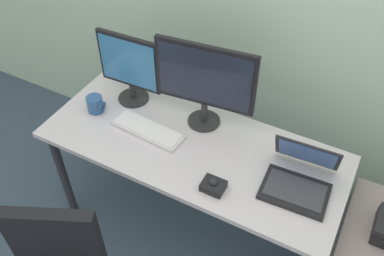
{
  "coord_description": "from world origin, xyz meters",
  "views": [
    {
      "loc": [
        0.71,
        -1.34,
        2.32
      ],
      "look_at": [
        0.0,
        0.0,
        0.87
      ],
      "focal_mm": 38.91,
      "sensor_mm": 36.0,
      "label": 1
    }
  ],
  "objects_px": {
    "monitor_side": "(130,67)",
    "monitor_main": "(205,80)",
    "trackball_mouse": "(213,185)",
    "laptop": "(299,177)",
    "keyboard": "(148,130)",
    "coffee_mug": "(95,104)"
  },
  "relations": [
    {
      "from": "keyboard",
      "to": "coffee_mug",
      "type": "relative_size",
      "value": 4.14
    },
    {
      "from": "trackball_mouse",
      "to": "laptop",
      "type": "bearing_deg",
      "value": 31.84
    },
    {
      "from": "monitor_main",
      "to": "keyboard",
      "type": "height_order",
      "value": "monitor_main"
    },
    {
      "from": "monitor_side",
      "to": "trackball_mouse",
      "type": "distance_m",
      "value": 0.83
    },
    {
      "from": "laptop",
      "to": "trackball_mouse",
      "type": "relative_size",
      "value": 3.06
    },
    {
      "from": "monitor_main",
      "to": "coffee_mug",
      "type": "relative_size",
      "value": 5.28
    },
    {
      "from": "monitor_main",
      "to": "laptop",
      "type": "distance_m",
      "value": 0.66
    },
    {
      "from": "monitor_main",
      "to": "monitor_side",
      "type": "xyz_separation_m",
      "value": [
        -0.46,
        -0.02,
        -0.06
      ]
    },
    {
      "from": "trackball_mouse",
      "to": "coffee_mug",
      "type": "xyz_separation_m",
      "value": [
        -0.83,
        0.19,
        0.02
      ]
    },
    {
      "from": "monitor_side",
      "to": "trackball_mouse",
      "type": "relative_size",
      "value": 3.84
    },
    {
      "from": "keyboard",
      "to": "trackball_mouse",
      "type": "height_order",
      "value": "trackball_mouse"
    },
    {
      "from": "monitor_side",
      "to": "monitor_main",
      "type": "bearing_deg",
      "value": 2.0
    },
    {
      "from": "monitor_main",
      "to": "coffee_mug",
      "type": "distance_m",
      "value": 0.66
    },
    {
      "from": "monitor_side",
      "to": "keyboard",
      "type": "relative_size",
      "value": 1.01
    },
    {
      "from": "laptop",
      "to": "coffee_mug",
      "type": "distance_m",
      "value": 1.18
    },
    {
      "from": "monitor_main",
      "to": "monitor_side",
      "type": "height_order",
      "value": "monitor_main"
    },
    {
      "from": "monitor_main",
      "to": "trackball_mouse",
      "type": "xyz_separation_m",
      "value": [
        0.25,
        -0.39,
        -0.27
      ]
    },
    {
      "from": "monitor_main",
      "to": "laptop",
      "type": "bearing_deg",
      "value": -16.72
    },
    {
      "from": "monitor_side",
      "to": "trackball_mouse",
      "type": "height_order",
      "value": "monitor_side"
    },
    {
      "from": "monitor_side",
      "to": "laptop",
      "type": "bearing_deg",
      "value": -8.79
    },
    {
      "from": "laptop",
      "to": "monitor_side",
      "type": "bearing_deg",
      "value": 171.21
    },
    {
      "from": "monitor_side",
      "to": "coffee_mug",
      "type": "height_order",
      "value": "monitor_side"
    }
  ]
}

